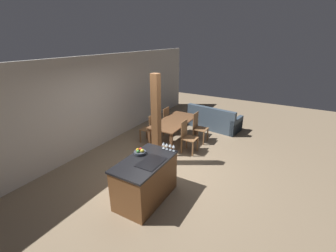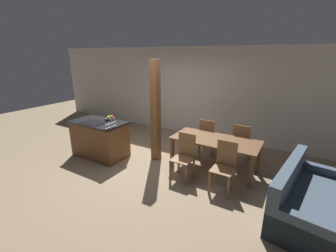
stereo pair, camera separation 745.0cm
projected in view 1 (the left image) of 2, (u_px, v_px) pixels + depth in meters
The scene contains 15 objects.
ground_plane at pixel (163, 169), 5.76m from camera, with size 16.00×16.00×0.00m, color #847056.
wall_back at pixel (89, 105), 6.40m from camera, with size 11.20×0.08×2.70m.
kitchen_island at pixel (146, 180), 4.56m from camera, with size 1.37×0.78×0.91m.
fruit_bowl at pixel (140, 152), 4.62m from camera, with size 0.25×0.25×0.11m.
wine_glass_near at pixel (174, 146), 4.70m from camera, with size 0.07×0.07×0.15m.
wine_glass_middle at pixel (170, 145), 4.74m from camera, with size 0.07×0.07×0.15m.
wine_glass_far at pixel (167, 145), 4.78m from camera, with size 0.07×0.07×0.15m.
wine_glass_end at pixel (163, 144), 4.82m from camera, with size 0.07×0.07×0.15m.
dining_table at pixel (174, 124), 7.07m from camera, with size 1.86×0.86×0.72m.
dining_chair_near_left at pixel (187, 136), 6.47m from camera, with size 0.40×0.40×0.95m.
dining_chair_near_right at pixel (199, 127), 7.15m from camera, with size 0.40×0.40×0.95m.
dining_chair_far_left at pixel (150, 128), 7.08m from camera, with size 0.40×0.40×0.95m.
dining_chair_far_right at pixel (163, 120), 7.75m from camera, with size 0.40×0.40×0.95m.
couch at pixel (214, 121), 8.30m from camera, with size 1.09×1.95×0.85m.
timber_post at pixel (156, 121), 5.62m from camera, with size 0.19×0.19×2.38m.
Camera 1 is at (-4.24, -2.55, 3.14)m, focal length 24.00 mm.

